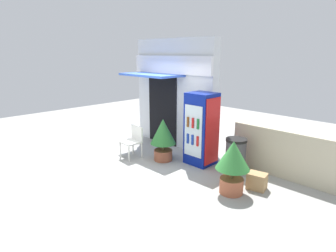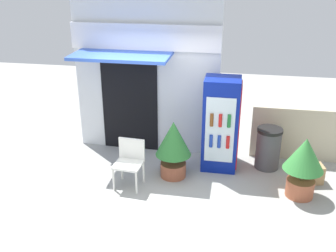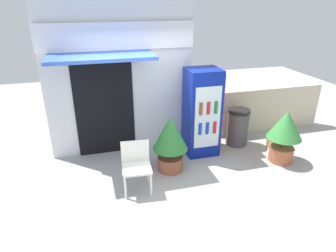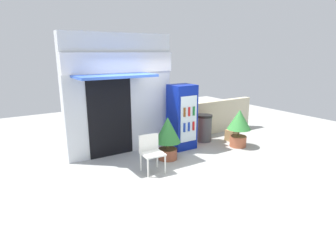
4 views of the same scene
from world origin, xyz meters
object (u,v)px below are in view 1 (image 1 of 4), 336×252
potted_plant_curbside (233,162)px  cardboard_box (257,181)px  plastic_chair (133,139)px  drink_cooler (201,129)px  trash_bin (236,155)px  potted_plant_near_shop (163,136)px

potted_plant_curbside → cardboard_box: bearing=61.9°
plastic_chair → drink_cooler: bearing=31.3°
trash_bin → drink_cooler: bearing=-171.6°
drink_cooler → cardboard_box: 1.86m
potted_plant_curbside → trash_bin: size_ratio=1.32×
potted_plant_curbside → cardboard_box: (0.27, 0.51, -0.49)m
plastic_chair → potted_plant_near_shop: size_ratio=0.77×
drink_cooler → cardboard_box: drink_cooler is taller
plastic_chair → potted_plant_curbside: bearing=2.7°
potted_plant_near_shop → cardboard_box: potted_plant_near_shop is taller
drink_cooler → trash_bin: size_ratio=2.19×
potted_plant_near_shop → trash_bin: bearing=20.7°
potted_plant_curbside → trash_bin: 1.08m
cardboard_box → drink_cooler: bearing=170.7°
drink_cooler → potted_plant_near_shop: bearing=-147.5°
potted_plant_curbside → cardboard_box: size_ratio=2.94×
plastic_chair → cardboard_box: plastic_chair is taller
potted_plant_near_shop → cardboard_box: size_ratio=2.99×
potted_plant_near_shop → trash_bin: (1.73, 0.66, -0.24)m
potted_plant_near_shop → plastic_chair: bearing=-150.1°
plastic_chair → potted_plant_near_shop: potted_plant_near_shop is taller
trash_bin → cardboard_box: trash_bin is taller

